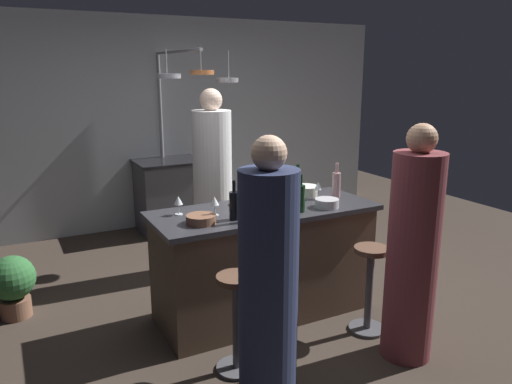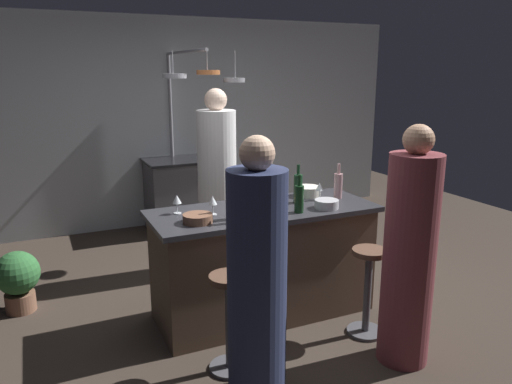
# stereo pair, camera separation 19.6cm
# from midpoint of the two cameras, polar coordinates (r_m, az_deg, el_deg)

# --- Properties ---
(ground_plane) EXTENTS (9.00, 9.00, 0.00)m
(ground_plane) POSITION_cam_midpoint_polar(r_m,az_deg,el_deg) (4.22, 2.25, -13.77)
(ground_plane) COLOR #382D26
(back_wall) EXTENTS (6.40, 0.16, 2.60)m
(back_wall) POSITION_cam_midpoint_polar(r_m,az_deg,el_deg) (6.43, -9.30, 7.91)
(back_wall) COLOR #9EA3A8
(back_wall) RESTS_ON ground_plane
(kitchen_island) EXTENTS (1.80, 0.72, 0.90)m
(kitchen_island) POSITION_cam_midpoint_polar(r_m,az_deg,el_deg) (4.03, 2.31, -8.06)
(kitchen_island) COLOR brown
(kitchen_island) RESTS_ON ground_plane
(stove_range) EXTENTS (0.80, 0.64, 0.89)m
(stove_range) POSITION_cam_midpoint_polar(r_m,az_deg,el_deg) (6.20, -8.00, -0.28)
(stove_range) COLOR #47474C
(stove_range) RESTS_ON ground_plane
(chef) EXTENTS (0.38, 0.38, 1.79)m
(chef) POSITION_cam_midpoint_polar(r_m,az_deg,el_deg) (4.86, -3.35, 0.52)
(chef) COLOR white
(chef) RESTS_ON ground_plane
(bar_stool_right) EXTENTS (0.28, 0.28, 0.68)m
(bar_stool_right) POSITION_cam_midpoint_polar(r_m,az_deg,el_deg) (3.87, 14.26, -10.69)
(bar_stool_right) COLOR #4C4C51
(bar_stool_right) RESTS_ON ground_plane
(guest_right) EXTENTS (0.35, 0.35, 1.64)m
(guest_right) POSITION_cam_midpoint_polar(r_m,az_deg,el_deg) (3.48, 18.87, -7.08)
(guest_right) COLOR brown
(guest_right) RESTS_ON ground_plane
(bar_stool_left) EXTENTS (0.28, 0.28, 0.68)m
(bar_stool_left) POSITION_cam_midpoint_polar(r_m,az_deg,el_deg) (3.34, -1.37, -14.42)
(bar_stool_left) COLOR #4C4C51
(bar_stool_left) RESTS_ON ground_plane
(guest_left) EXTENTS (0.34, 0.34, 1.63)m
(guest_left) POSITION_cam_midpoint_polar(r_m,az_deg,el_deg) (2.87, 2.11, -10.95)
(guest_left) COLOR #262D4C
(guest_left) RESTS_ON ground_plane
(overhead_pot_rack) EXTENTS (0.88, 1.47, 2.17)m
(overhead_pot_rack) POSITION_cam_midpoint_polar(r_m,az_deg,el_deg) (5.50, -6.56, 10.92)
(overhead_pot_rack) COLOR gray
(overhead_pot_rack) RESTS_ON ground_plane
(potted_plant) EXTENTS (0.36, 0.36, 0.52)m
(potted_plant) POSITION_cam_midpoint_polar(r_m,az_deg,el_deg) (4.52, -24.76, -9.01)
(potted_plant) COLOR brown
(potted_plant) RESTS_ON ground_plane
(cutting_board) EXTENTS (0.32, 0.22, 0.02)m
(cutting_board) POSITION_cam_midpoint_polar(r_m,az_deg,el_deg) (3.96, 0.94, -1.47)
(cutting_board) COLOR #997047
(cutting_board) RESTS_ON kitchen_island
(pepper_mill) EXTENTS (0.05, 0.05, 0.21)m
(pepper_mill) POSITION_cam_midpoint_polar(r_m,az_deg,el_deg) (3.50, -0.45, -1.90)
(pepper_mill) COLOR #382319
(pepper_mill) RESTS_ON kitchen_island
(wine_bottle_rose) EXTENTS (0.07, 0.07, 0.30)m
(wine_bottle_rose) POSITION_cam_midpoint_polar(r_m,az_deg,el_deg) (4.23, 10.81, 0.78)
(wine_bottle_rose) COLOR #B78C8E
(wine_bottle_rose) RESTS_ON kitchen_island
(wine_bottle_green) EXTENTS (0.07, 0.07, 0.32)m
(wine_bottle_green) POSITION_cam_midpoint_polar(r_m,az_deg,el_deg) (4.04, 6.27, 0.47)
(wine_bottle_green) COLOR #193D23
(wine_bottle_green) RESTS_ON kitchen_island
(wine_bottle_red) EXTENTS (0.07, 0.07, 0.29)m
(wine_bottle_red) POSITION_cam_midpoint_polar(r_m,az_deg,el_deg) (3.77, 6.49, -0.74)
(wine_bottle_red) COLOR #143319
(wine_bottle_red) RESTS_ON kitchen_island
(wine_bottle_dark) EXTENTS (0.07, 0.07, 0.29)m
(wine_bottle_dark) POSITION_cam_midpoint_polar(r_m,az_deg,el_deg) (3.57, -1.32, -1.47)
(wine_bottle_dark) COLOR black
(wine_bottle_dark) RESTS_ON kitchen_island
(wine_bottle_white) EXTENTS (0.07, 0.07, 0.32)m
(wine_bottle_white) POSITION_cam_midpoint_polar(r_m,az_deg,el_deg) (4.12, 3.10, 0.80)
(wine_bottle_white) COLOR gray
(wine_bottle_white) RESTS_ON kitchen_island
(wine_glass_near_right_guest) EXTENTS (0.07, 0.07, 0.15)m
(wine_glass_near_right_guest) POSITION_cam_midpoint_polar(r_m,az_deg,el_deg) (3.69, -3.54, -1.09)
(wine_glass_near_right_guest) COLOR silver
(wine_glass_near_right_guest) RESTS_ON kitchen_island
(wine_glass_by_chef) EXTENTS (0.07, 0.07, 0.15)m
(wine_glass_by_chef) POSITION_cam_midpoint_polar(r_m,az_deg,el_deg) (4.16, 8.71, 0.51)
(wine_glass_by_chef) COLOR silver
(wine_glass_by_chef) RESTS_ON kitchen_island
(wine_glass_near_left_guest) EXTENTS (0.07, 0.07, 0.15)m
(wine_glass_near_left_guest) POSITION_cam_midpoint_polar(r_m,az_deg,el_deg) (3.75, -7.67, -0.96)
(wine_glass_near_left_guest) COLOR silver
(wine_glass_near_left_guest) RESTS_ON kitchen_island
(mixing_bowl_steel) EXTENTS (0.19, 0.19, 0.07)m
(mixing_bowl_steel) POSITION_cam_midpoint_polar(r_m,az_deg,el_deg) (3.93, 9.59, -1.39)
(mixing_bowl_steel) COLOR #B7B7BC
(mixing_bowl_steel) RESTS_ON kitchen_island
(mixing_bowl_ceramic) EXTENTS (0.21, 0.21, 0.08)m
(mixing_bowl_ceramic) POSITION_cam_midpoint_polar(r_m,az_deg,el_deg) (4.29, 7.32, 0.09)
(mixing_bowl_ceramic) COLOR silver
(mixing_bowl_ceramic) RESTS_ON kitchen_island
(mixing_bowl_wooden) EXTENTS (0.22, 0.22, 0.06)m
(mixing_bowl_wooden) POSITION_cam_midpoint_polar(r_m,az_deg,el_deg) (3.53, -5.18, -3.07)
(mixing_bowl_wooden) COLOR brown
(mixing_bowl_wooden) RESTS_ON kitchen_island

